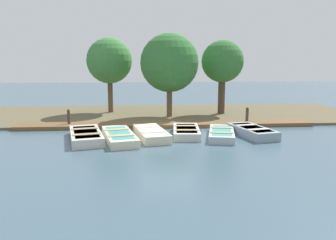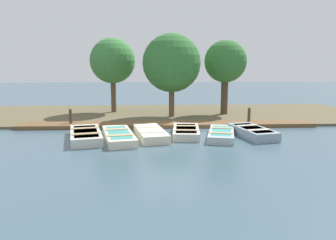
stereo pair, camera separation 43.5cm
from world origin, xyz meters
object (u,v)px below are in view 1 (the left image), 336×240
(rowboat_2, at_px, (151,133))
(mooring_post_far, at_px, (247,116))
(rowboat_1, at_px, (119,136))
(rowboat_4, at_px, (222,133))
(rowboat_0, at_px, (86,136))
(mooring_post_near, at_px, (69,118))
(park_tree_center, at_px, (222,62))
(rowboat_5, at_px, (252,131))
(park_tree_left, at_px, (169,63))
(rowboat_3, at_px, (186,131))
(park_tree_far_left, at_px, (109,61))

(rowboat_2, xyz_separation_m, mooring_post_far, (-2.60, 5.09, 0.28))
(rowboat_1, distance_m, rowboat_4, 4.41)
(rowboat_0, relative_size, mooring_post_near, 3.60)
(rowboat_0, bearing_deg, mooring_post_near, -169.01)
(mooring_post_near, xyz_separation_m, park_tree_center, (-3.07, 8.49, 2.76))
(rowboat_1, height_order, rowboat_5, rowboat_5)
(rowboat_5, distance_m, park_tree_left, 6.50)
(rowboat_4, height_order, park_tree_left, park_tree_left)
(rowboat_4, bearing_deg, park_tree_left, -146.06)
(rowboat_3, distance_m, park_tree_far_left, 8.19)
(rowboat_5, distance_m, park_tree_far_left, 10.11)
(rowboat_4, relative_size, park_tree_left, 0.61)
(mooring_post_near, distance_m, park_tree_center, 9.44)
(park_tree_far_left, relative_size, park_tree_left, 0.97)
(rowboat_2, xyz_separation_m, rowboat_4, (0.16, 3.07, -0.02))
(rowboat_2, height_order, rowboat_3, rowboat_2)
(rowboat_1, distance_m, rowboat_5, 5.84)
(park_tree_left, xyz_separation_m, park_tree_center, (-0.90, 3.26, 0.05))
(mooring_post_near, bearing_deg, rowboat_0, 24.35)
(rowboat_0, height_order, park_tree_far_left, park_tree_far_left)
(mooring_post_near, xyz_separation_m, mooring_post_far, (0.00, 9.12, 0.00))
(park_tree_far_left, height_order, park_tree_left, park_tree_left)
(rowboat_3, height_order, park_tree_center, park_tree_center)
(rowboat_0, relative_size, rowboat_4, 1.11)
(rowboat_0, height_order, rowboat_4, rowboat_0)
(mooring_post_far, relative_size, park_tree_center, 0.20)
(rowboat_5, xyz_separation_m, mooring_post_far, (-2.58, 0.60, 0.27))
(rowboat_2, xyz_separation_m, rowboat_5, (-0.02, 4.48, 0.01))
(rowboat_3, height_order, park_tree_far_left, park_tree_far_left)
(rowboat_0, distance_m, mooring_post_far, 8.33)
(park_tree_far_left, bearing_deg, mooring_post_far, 60.50)
(rowboat_1, relative_size, park_tree_center, 0.76)
(park_tree_left, bearing_deg, park_tree_center, 105.40)
(rowboat_4, xyz_separation_m, mooring_post_far, (-2.77, 2.02, 0.30))
(mooring_post_far, bearing_deg, park_tree_left, -119.25)
(rowboat_3, bearing_deg, park_tree_far_left, -143.25)
(mooring_post_near, height_order, park_tree_left, park_tree_left)
(rowboat_0, xyz_separation_m, rowboat_4, (-0.11, 5.80, -0.03))
(rowboat_0, distance_m, rowboat_5, 7.22)
(park_tree_left, bearing_deg, rowboat_0, -37.88)
(rowboat_2, distance_m, mooring_post_far, 5.72)
(rowboat_0, height_order, rowboat_1, rowboat_0)
(rowboat_4, relative_size, rowboat_5, 1.04)
(rowboat_1, xyz_separation_m, mooring_post_far, (-2.98, 6.43, 0.29))
(rowboat_0, bearing_deg, rowboat_1, 72.27)
(rowboat_1, bearing_deg, mooring_post_far, 102.71)
(rowboat_4, height_order, park_tree_center, park_tree_center)
(mooring_post_near, bearing_deg, mooring_post_far, 90.00)
(rowboat_1, bearing_deg, park_tree_left, 141.62)
(rowboat_0, height_order, rowboat_5, rowboat_5)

